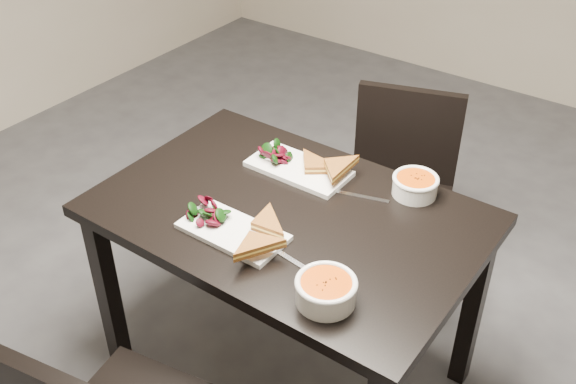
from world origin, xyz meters
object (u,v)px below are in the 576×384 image
Objects in this scene: soup_bowl_near at (326,290)px; soup_bowl_far at (415,184)px; table at (288,235)px; chair_far at (399,183)px; plate_near at (233,232)px; plate_far at (299,169)px.

soup_bowl_far is at bearing 93.27° from soup_bowl_near.
soup_bowl_far reaches higher than table.
table is 0.44m from soup_bowl_near.
chair_far is (0.05, 0.70, -0.17)m from table.
chair_far reaches higher than plate_near.
table is at bearing -132.43° from soup_bowl_far.
table is at bearing -63.60° from plate_far.
plate_far is (-0.42, 0.48, -0.03)m from soup_bowl_near.
table is 0.44m from soup_bowl_far.
plate_near is 0.40m from plate_far.
soup_bowl_near is (0.26, -0.97, 0.31)m from chair_far.
plate_near is at bearing -124.72° from soup_bowl_far.
chair_far is at bearing 82.47° from plate_near.
plate_far is at bearing 131.32° from soup_bowl_near.
soup_bowl_far is (0.28, 0.31, 0.14)m from table.
soup_bowl_near is 0.58m from soup_bowl_far.
table is 7.95× the size of soup_bowl_far.
plate_far is at bearing -164.59° from soup_bowl_far.
plate_far is at bearing 95.16° from plate_near.
table is 3.66× the size of plate_near.
soup_bowl_far is (0.23, -0.39, 0.30)m from chair_far.
chair_far is 5.10× the size of soup_bowl_near.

